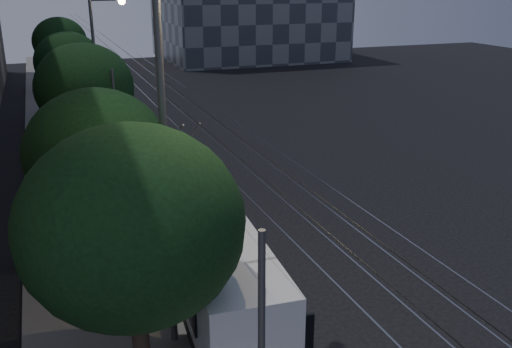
{
  "coord_description": "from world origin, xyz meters",
  "views": [
    {
      "loc": [
        -8.62,
        -18.45,
        10.16
      ],
      "look_at": [
        -0.59,
        2.67,
        2.39
      ],
      "focal_mm": 40.0,
      "sensor_mm": 36.0,
      "label": 1
    }
  ],
  "objects_px": {
    "streetlamp_near": "(179,124)",
    "streetlamp_far": "(101,54)",
    "car_white_d": "(113,91)",
    "car_white_b": "(121,118)",
    "pickup_silver": "(155,158)",
    "car_white_c": "(105,102)",
    "trolleybus": "(208,253)",
    "car_white_a": "(128,150)"
  },
  "relations": [
    {
      "from": "trolleybus",
      "to": "streetlamp_far",
      "type": "bearing_deg",
      "value": 95.82
    },
    {
      "from": "car_white_d",
      "to": "streetlamp_near",
      "type": "distance_m",
      "value": 37.42
    },
    {
      "from": "car_white_a",
      "to": "car_white_b",
      "type": "height_order",
      "value": "car_white_a"
    },
    {
      "from": "trolleybus",
      "to": "car_white_d",
      "type": "bearing_deg",
      "value": 91.65
    },
    {
      "from": "car_white_b",
      "to": "streetlamp_far",
      "type": "xyz_separation_m",
      "value": [
        -1.33,
        -2.94,
        4.98
      ]
    },
    {
      "from": "pickup_silver",
      "to": "car_white_c",
      "type": "xyz_separation_m",
      "value": [
        -0.69,
        16.88,
        -0.11
      ]
    },
    {
      "from": "streetlamp_near",
      "to": "streetlamp_far",
      "type": "height_order",
      "value": "streetlamp_near"
    },
    {
      "from": "car_white_d",
      "to": "streetlamp_near",
      "type": "height_order",
      "value": "streetlamp_near"
    },
    {
      "from": "pickup_silver",
      "to": "car_white_b",
      "type": "distance_m",
      "value": 10.93
    },
    {
      "from": "pickup_silver",
      "to": "car_white_d",
      "type": "distance_m",
      "value": 21.14
    },
    {
      "from": "car_white_a",
      "to": "streetlamp_far",
      "type": "bearing_deg",
      "value": 81.29
    },
    {
      "from": "pickup_silver",
      "to": "streetlamp_near",
      "type": "distance_m",
      "value": 16.89
    },
    {
      "from": "trolleybus",
      "to": "car_white_c",
      "type": "bearing_deg",
      "value": 93.55
    },
    {
      "from": "trolleybus",
      "to": "streetlamp_near",
      "type": "bearing_deg",
      "value": -115.92
    },
    {
      "from": "pickup_silver",
      "to": "car_white_c",
      "type": "bearing_deg",
      "value": 70.36
    },
    {
      "from": "pickup_silver",
      "to": "streetlamp_far",
      "type": "xyz_separation_m",
      "value": [
        -1.6,
        7.98,
        4.81
      ]
    },
    {
      "from": "trolleybus",
      "to": "car_white_b",
      "type": "xyz_separation_m",
      "value": [
        0.63,
        24.43,
        -0.93
      ]
    },
    {
      "from": "trolleybus",
      "to": "streetlamp_near",
      "type": "xyz_separation_m",
      "value": [
        -1.27,
        -2.22,
        5.0
      ]
    },
    {
      "from": "car_white_b",
      "to": "streetlamp_near",
      "type": "distance_m",
      "value": 27.37
    },
    {
      "from": "pickup_silver",
      "to": "car_white_c",
      "type": "height_order",
      "value": "pickup_silver"
    },
    {
      "from": "trolleybus",
      "to": "streetlamp_far",
      "type": "xyz_separation_m",
      "value": [
        -0.7,
        21.49,
        4.05
      ]
    },
    {
      "from": "car_white_a",
      "to": "car_white_c",
      "type": "xyz_separation_m",
      "value": [
        0.42,
        14.32,
        0.02
      ]
    },
    {
      "from": "trolleybus",
      "to": "streetlamp_far",
      "type": "height_order",
      "value": "streetlamp_far"
    },
    {
      "from": "streetlamp_near",
      "to": "car_white_d",
      "type": "bearing_deg",
      "value": 85.85
    },
    {
      "from": "car_white_b",
      "to": "car_white_d",
      "type": "distance_m",
      "value": 10.24
    },
    {
      "from": "car_white_b",
      "to": "car_white_c",
      "type": "xyz_separation_m",
      "value": [
        -0.41,
        5.96,
        0.06
      ]
    },
    {
      "from": "pickup_silver",
      "to": "car_white_c",
      "type": "relative_size",
      "value": 1.37
    },
    {
      "from": "streetlamp_far",
      "to": "car_white_d",
      "type": "bearing_deg",
      "value": 80.94
    },
    {
      "from": "car_white_c",
      "to": "streetlamp_near",
      "type": "bearing_deg",
      "value": -100.73
    },
    {
      "from": "car_white_d",
      "to": "streetlamp_near",
      "type": "xyz_separation_m",
      "value": [
        -2.67,
        -36.86,
        5.84
      ]
    },
    {
      "from": "streetlamp_far",
      "to": "trolleybus",
      "type": "bearing_deg",
      "value": -88.14
    },
    {
      "from": "pickup_silver",
      "to": "streetlamp_far",
      "type": "height_order",
      "value": "streetlamp_far"
    },
    {
      "from": "trolleybus",
      "to": "car_white_a",
      "type": "xyz_separation_m",
      "value": [
        -0.2,
        16.08,
        -0.9
      ]
    },
    {
      "from": "car_white_a",
      "to": "streetlamp_near",
      "type": "bearing_deg",
      "value": -107.31
    },
    {
      "from": "car_white_c",
      "to": "car_white_b",
      "type": "bearing_deg",
      "value": -94.17
    },
    {
      "from": "trolleybus",
      "to": "car_white_a",
      "type": "distance_m",
      "value": 16.1
    },
    {
      "from": "car_white_c",
      "to": "car_white_d",
      "type": "distance_m",
      "value": 4.41
    },
    {
      "from": "car_white_b",
      "to": "streetlamp_far",
      "type": "height_order",
      "value": "streetlamp_far"
    },
    {
      "from": "car_white_b",
      "to": "streetlamp_far",
      "type": "bearing_deg",
      "value": -109.53
    },
    {
      "from": "car_white_a",
      "to": "car_white_b",
      "type": "bearing_deg",
      "value": 70.37
    },
    {
      "from": "pickup_silver",
      "to": "car_white_d",
      "type": "xyz_separation_m",
      "value": [
        0.49,
        21.13,
        -0.07
      ]
    },
    {
      "from": "streetlamp_near",
      "to": "streetlamp_far",
      "type": "xyz_separation_m",
      "value": [
        0.58,
        23.71,
        -0.95
      ]
    }
  ]
}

